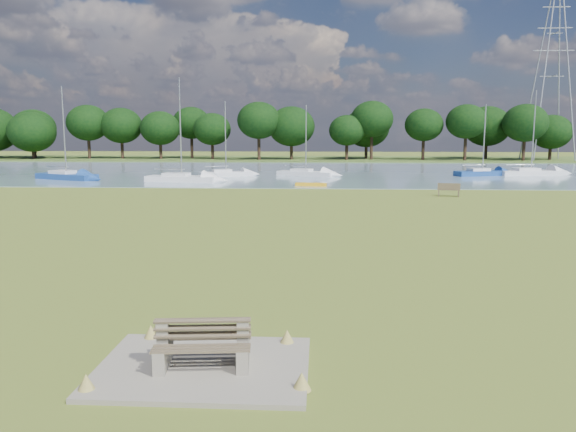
# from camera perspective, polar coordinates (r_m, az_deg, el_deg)

# --- Properties ---
(ground) EXTENTS (220.00, 220.00, 0.00)m
(ground) POSITION_cam_1_polar(r_m,az_deg,el_deg) (25.13, -2.01, -2.29)
(ground) COLOR olive
(river) EXTENTS (220.00, 40.00, 0.10)m
(river) POSITION_cam_1_polar(r_m,az_deg,el_deg) (66.78, 1.35, 4.50)
(river) COLOR slate
(river) RESTS_ON ground
(far_bank) EXTENTS (220.00, 20.00, 0.40)m
(far_bank) POSITION_cam_1_polar(r_m,az_deg,el_deg) (96.71, 1.98, 5.76)
(far_bank) COLOR #4C6626
(far_bank) RESTS_ON ground
(concrete_pad) EXTENTS (4.20, 3.20, 0.10)m
(concrete_pad) POSITION_cam_1_polar(r_m,az_deg,el_deg) (11.79, -8.56, -14.92)
(concrete_pad) COLOR gray
(concrete_pad) RESTS_ON ground
(bench_pair) EXTENTS (2.01, 1.31, 1.03)m
(bench_pair) POSITION_cam_1_polar(r_m,az_deg,el_deg) (11.61, -8.61, -12.80)
(bench_pair) COLOR gray
(bench_pair) RESTS_ON concrete_pad
(riverbank_bench) EXTENTS (1.68, 0.81, 1.00)m
(riverbank_bench) POSITION_cam_1_polar(r_m,az_deg,el_deg) (42.88, 16.02, 2.58)
(riverbank_bench) COLOR brown
(riverbank_bench) RESTS_ON ground
(kayak) EXTENTS (2.77, 1.09, 0.27)m
(kayak) POSITION_cam_1_polar(r_m,az_deg,el_deg) (48.88, 2.35, 3.23)
(kayak) COLOR gold
(kayak) RESTS_ON river
(pylon) EXTENTS (6.43, 4.51, 28.49)m
(pylon) POSITION_cam_1_polar(r_m,az_deg,el_deg) (102.37, 25.39, 15.17)
(pylon) COLOR #989BA1
(pylon) RESTS_ON far_bank
(tree_line) EXTENTS (116.22, 8.00, 9.68)m
(tree_line) POSITION_cam_1_polar(r_m,az_deg,el_deg) (93.82, -6.07, 9.18)
(tree_line) COLOR black
(tree_line) RESTS_ON far_bank
(sailboat_0) EXTENTS (6.27, 3.44, 7.54)m
(sailboat_0) POSITION_cam_1_polar(r_m,az_deg,el_deg) (63.75, 19.10, 4.32)
(sailboat_0) COLOR navy
(sailboat_0) RESTS_ON river
(sailboat_1) EXTENTS (7.00, 2.94, 9.59)m
(sailboat_1) POSITION_cam_1_polar(r_m,az_deg,el_deg) (54.01, -10.82, 3.98)
(sailboat_1) COLOR silver
(sailboat_1) RESTS_ON river
(sailboat_2) EXTENTS (5.68, 3.71, 7.76)m
(sailboat_2) POSITION_cam_1_polar(r_m,az_deg,el_deg) (59.57, -6.37, 4.46)
(sailboat_2) COLOR silver
(sailboat_2) RESTS_ON river
(sailboat_4) EXTENTS (6.41, 4.05, 7.46)m
(sailboat_4) POSITION_cam_1_polar(r_m,az_deg,el_deg) (60.40, 1.76, 4.53)
(sailboat_4) COLOR silver
(sailboat_4) RESTS_ON river
(sailboat_5) EXTENTS (7.43, 3.43, 9.03)m
(sailboat_5) POSITION_cam_1_polar(r_m,az_deg,el_deg) (66.23, 23.41, 4.23)
(sailboat_5) COLOR silver
(sailboat_5) RESTS_ON river
(sailboat_6) EXTENTS (6.98, 4.47, 9.06)m
(sailboat_6) POSITION_cam_1_polar(r_m,az_deg,el_deg) (59.81, -21.63, 3.98)
(sailboat_6) COLOR navy
(sailboat_6) RESTS_ON river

